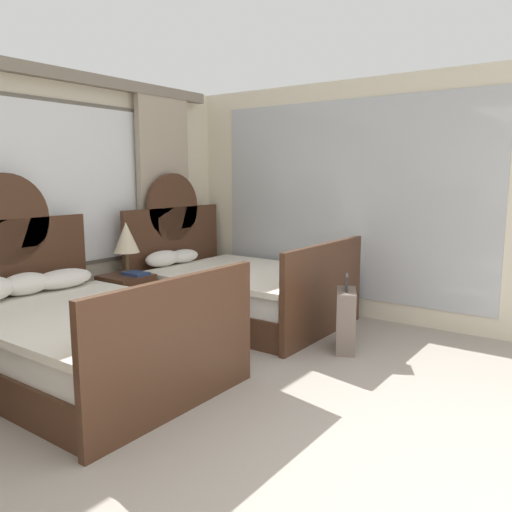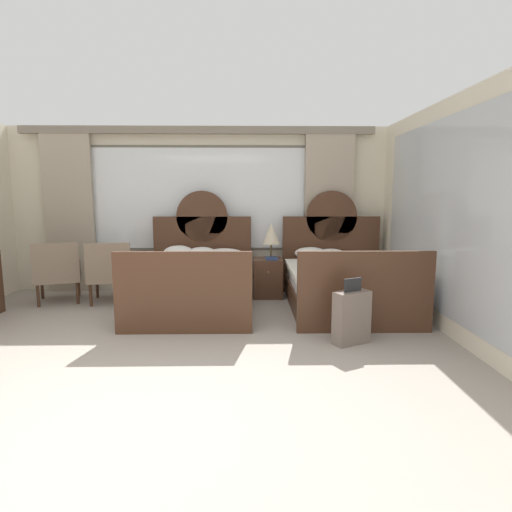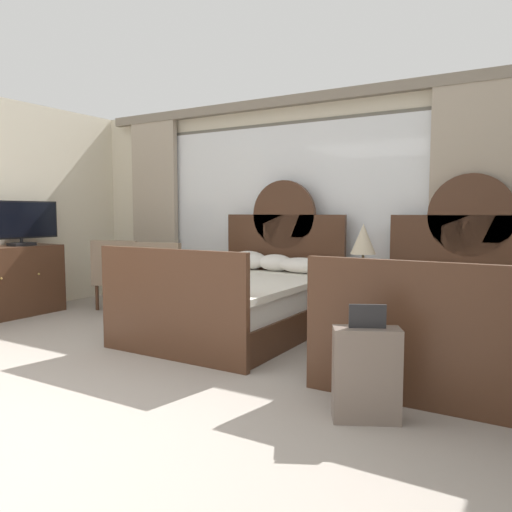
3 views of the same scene
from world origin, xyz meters
TOP-DOWN VIEW (x-y plane):
  - wall_back_window at (0.00, 4.23)m, footprint 6.17×0.22m
  - bed_near_window at (0.05, 3.02)m, footprint 1.59×2.17m
  - bed_near_mirror at (2.15, 3.00)m, footprint 1.59×2.17m
  - nightstand_between_beds at (1.10, 3.67)m, footprint 0.45×0.48m
  - table_lamp_on_nightstand at (1.16, 3.70)m, footprint 0.27×0.27m
  - book_on_nightstand at (1.16, 3.58)m, footprint 0.18×0.26m
  - tv_flatscreen at (-2.80, 2.44)m, footprint 0.20×1.02m
  - armchair_by_window_left at (-1.25, 3.33)m, footprint 0.72×0.72m
  - armchair_by_window_centre at (-2.02, 3.34)m, footprint 0.80×0.80m
  - suitcase_on_floor at (1.91, 1.54)m, footprint 0.44×0.34m

SIDE VIEW (x-z plane):
  - suitcase_on_floor at x=1.91m, z-range -0.07..0.66m
  - nightstand_between_beds at x=1.10m, z-range 0.00..0.61m
  - bed_near_mirror at x=2.15m, z-range -0.49..1.17m
  - bed_near_window at x=0.05m, z-range -0.48..1.18m
  - armchair_by_window_left at x=-1.25m, z-range 0.03..0.94m
  - armchair_by_window_centre at x=-2.02m, z-range 0.03..0.94m
  - book_on_nightstand at x=1.16m, z-range 0.61..0.64m
  - table_lamp_on_nightstand at x=1.16m, z-range 0.71..1.26m
  - tv_flatscreen at x=-2.80m, z-range 0.87..1.43m
  - wall_back_window at x=0.00m, z-range 0.06..2.76m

